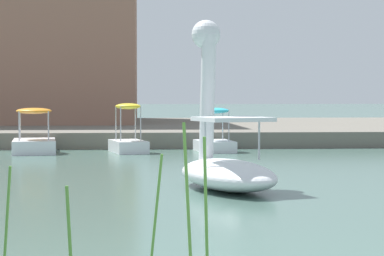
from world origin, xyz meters
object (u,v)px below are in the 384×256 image
Objects in this scene: swan_boat at (224,156)px; pedal_boat_cyan at (214,138)px; pedal_boat_yellow at (128,139)px; pedal_boat_orange at (34,139)px.

swan_boat reaches higher than pedal_boat_cyan.
pedal_boat_yellow reaches higher than pedal_boat_orange.
pedal_boat_yellow is at bearing -0.31° from pedal_boat_orange.
pedal_boat_cyan is (0.84, 10.01, -0.20)m from swan_boat.
pedal_boat_yellow is 0.81× the size of pedal_boat_orange.
swan_boat is 1.67× the size of pedal_boat_yellow.
swan_boat is at bearing -62.27° from pedal_boat_orange.
pedal_boat_orange is (-6.01, -0.17, -0.00)m from pedal_boat_cyan.
pedal_boat_cyan is 0.78× the size of pedal_boat_orange.
swan_boat is 1.35× the size of pedal_boat_orange.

